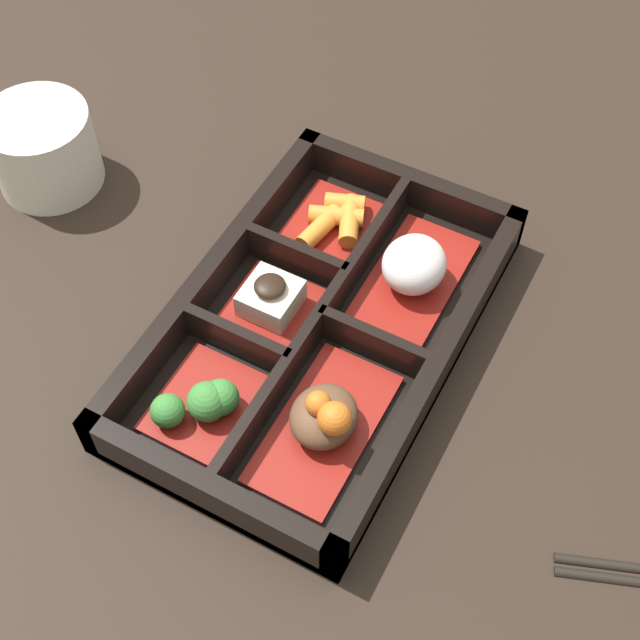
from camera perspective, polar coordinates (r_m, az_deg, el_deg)
name	(u,v)px	position (r m, az deg, el deg)	size (l,w,h in m)	color
ground_plane	(320,339)	(0.68, 0.00, -1.23)	(3.00, 3.00, 0.00)	black
bento_base	(320,335)	(0.68, 0.00, -0.99)	(0.32, 0.20, 0.01)	black
bento_rim	(318,323)	(0.66, -0.12, -0.19)	(0.32, 0.20, 0.04)	black
bowl_rice	(413,270)	(0.69, 6.00, 3.21)	(0.13, 0.06, 0.05)	maroon
bowl_stew	(325,420)	(0.61, 0.30, -6.42)	(0.13, 0.06, 0.05)	maroon
bowl_carrots	(334,221)	(0.73, 0.92, 6.33)	(0.08, 0.06, 0.02)	maroon
bowl_tofu	(271,301)	(0.67, -3.18, 1.20)	(0.07, 0.06, 0.03)	maroon
bowl_greens	(202,403)	(0.63, -7.54, -5.29)	(0.08, 0.06, 0.03)	maroon
tea_cup	(43,148)	(0.80, -17.31, 10.49)	(0.09, 0.09, 0.07)	beige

